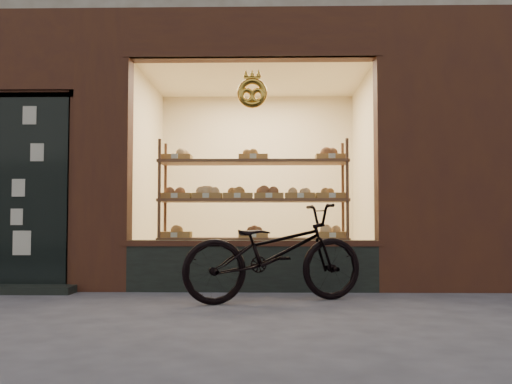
{
  "coord_description": "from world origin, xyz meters",
  "views": [
    {
      "loc": [
        0.62,
        -4.1,
        0.76
      ],
      "look_at": [
        0.49,
        2.0,
        1.07
      ],
      "focal_mm": 40.0,
      "sensor_mm": 36.0,
      "label": 1
    }
  ],
  "objects": [
    {
      "name": "ground",
      "position": [
        0.0,
        0.0,
        0.0
      ],
      "size": [
        90.0,
        90.0,
        0.0
      ],
      "primitive_type": "plane",
      "color": "#43444D"
    },
    {
      "name": "bicycle",
      "position": [
        0.68,
        1.29,
        0.46
      ],
      "size": [
        1.87,
        1.15,
        0.93
      ],
      "primitive_type": "imported",
      "rotation": [
        0.0,
        0.0,
        1.9
      ],
      "color": "black",
      "rests_on": "ground"
    },
    {
      "name": "display_shelf",
      "position": [
        0.45,
        2.55,
        0.86
      ],
      "size": [
        2.2,
        0.45,
        1.7
      ],
      "color": "brown",
      "rests_on": "ground"
    }
  ]
}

